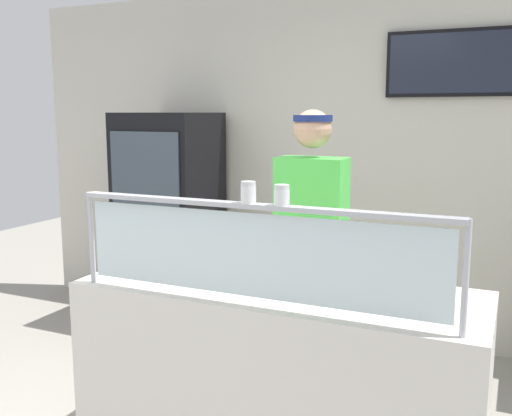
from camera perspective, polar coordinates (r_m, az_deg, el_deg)
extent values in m
plane|color=gray|center=(3.64, 6.24, -19.34)|extent=(12.00, 12.00, 0.00)
cube|color=beige|center=(4.51, 11.93, 4.15)|extent=(6.26, 0.08, 2.70)
cube|color=black|center=(4.35, 19.17, 13.29)|extent=(0.97, 0.04, 0.46)
cube|color=#1E2333|center=(4.33, 19.14, 13.32)|extent=(0.92, 0.01, 0.41)
cube|color=silver|center=(2.87, 2.15, -16.85)|extent=(1.86, 0.69, 0.95)
cylinder|color=#B2B5BC|center=(2.83, -15.81, -2.81)|extent=(0.02, 0.02, 0.43)
cylinder|color=#B2B5BC|center=(2.18, 19.87, -6.58)|extent=(0.02, 0.02, 0.43)
cube|color=silver|center=(2.39, -0.38, -4.67)|extent=(1.60, 0.01, 0.35)
cube|color=#B2B5BC|center=(2.34, -0.39, 0.21)|extent=(1.66, 0.06, 0.02)
cylinder|color=#9EA0A8|center=(2.84, -1.12, -6.73)|extent=(0.47, 0.47, 0.01)
cylinder|color=tan|center=(2.84, -1.13, -6.44)|extent=(0.45, 0.45, 0.02)
cylinder|color=gold|center=(2.84, -1.13, -6.21)|extent=(0.39, 0.39, 0.01)
cube|color=#ADAFB7|center=(2.82, -1.39, -6.18)|extent=(0.15, 0.29, 0.01)
cylinder|color=white|center=(2.35, -0.76, 1.34)|extent=(0.06, 0.06, 0.07)
cylinder|color=white|center=(2.35, -0.76, 1.08)|extent=(0.05, 0.05, 0.05)
cylinder|color=silver|center=(2.34, -0.76, 2.42)|extent=(0.06, 0.06, 0.02)
cylinder|color=white|center=(2.29, 2.54, 1.06)|extent=(0.06, 0.06, 0.07)
cylinder|color=red|center=(2.29, 2.54, 0.81)|extent=(0.05, 0.05, 0.04)
cylinder|color=silver|center=(2.28, 2.55, 2.09)|extent=(0.06, 0.06, 0.02)
cylinder|color=#23232D|center=(3.48, 3.51, -12.05)|extent=(0.13, 0.13, 0.95)
cylinder|color=#23232D|center=(3.41, 7.05, -12.54)|extent=(0.13, 0.13, 0.95)
cube|color=#4CD14C|center=(3.24, 5.46, 0.11)|extent=(0.38, 0.21, 0.55)
sphere|color=tan|center=(3.20, 5.58, 7.73)|extent=(0.21, 0.21, 0.21)
cylinder|color=navy|center=(3.20, 5.60, 8.76)|extent=(0.21, 0.21, 0.04)
cylinder|color=tan|center=(3.00, 7.31, -2.52)|extent=(0.08, 0.34, 0.08)
cube|color=black|center=(4.78, -8.43, -1.25)|extent=(0.71, 0.64, 1.74)
cube|color=#38424C|center=(4.51, -10.72, -1.51)|extent=(0.61, 0.02, 1.39)
cylinder|color=blue|center=(4.70, -11.93, -0.46)|extent=(0.06, 0.06, 0.20)
cylinder|color=blue|center=(4.62, -10.62, -0.58)|extent=(0.06, 0.06, 0.20)
cylinder|color=red|center=(4.55, -9.27, -0.70)|extent=(0.06, 0.06, 0.20)
cylinder|color=green|center=(4.48, -7.87, -0.82)|extent=(0.06, 0.06, 0.20)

